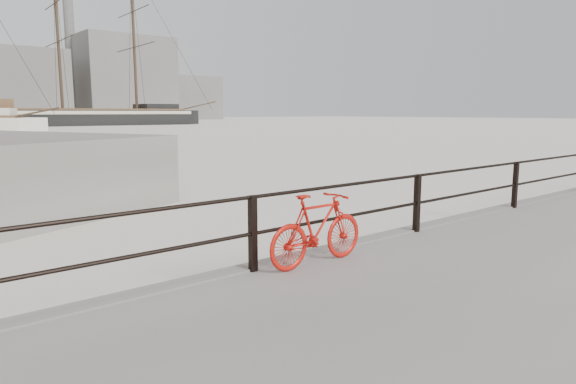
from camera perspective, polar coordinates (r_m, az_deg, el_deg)
ground at (r=9.39m, az=13.20°, el=-6.20°), size 400.00×400.00×0.00m
guardrail at (r=9.12m, az=14.14°, el=-1.21°), size 28.00×0.10×1.00m
bicycle at (r=6.95m, az=3.29°, el=-4.11°), size 1.64×0.25×0.99m
barque_black at (r=99.61m, az=-23.64°, el=6.76°), size 60.01×22.60×33.47m
industrial_mid at (r=163.06m, az=-17.84°, el=11.84°), size 26.00×20.00×24.00m
industrial_east at (r=177.32m, az=-11.40°, el=10.19°), size 20.00×16.00×14.00m
smokestack at (r=164.19m, az=-23.05°, el=15.05°), size 2.80×2.80×44.00m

